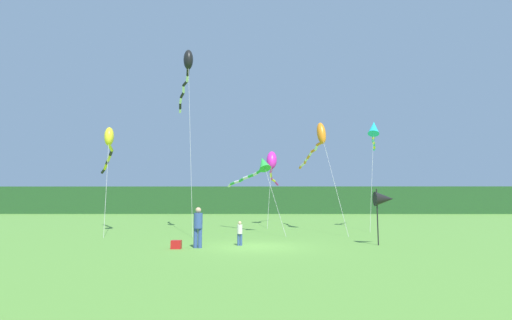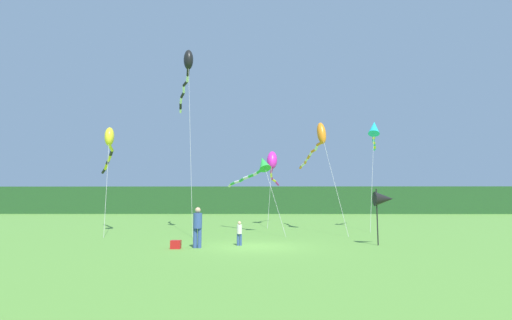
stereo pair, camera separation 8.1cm
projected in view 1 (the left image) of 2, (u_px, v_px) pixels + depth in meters
ground_plane at (255, 247)px, 16.95m from camera, size 120.00×120.00×0.00m
distant_treeline at (258, 200)px, 61.91m from camera, size 108.00×3.48×4.49m
person_adult at (198, 225)px, 16.53m from camera, size 0.40×0.40×1.80m
person_child at (240, 232)px, 17.39m from camera, size 0.25×0.25×1.13m
cooler_box at (176, 245)px, 16.14m from camera, size 0.44×0.31×0.37m
banner_flag_pole at (384, 199)px, 17.70m from camera, size 0.90×0.70×2.67m
kite_yellow at (109, 144)px, 25.51m from camera, size 4.14×8.90×7.15m
kite_black at (187, 68)px, 26.52m from camera, size 3.07×9.55×12.80m
kite_cyan at (374, 130)px, 29.14m from camera, size 2.61×6.53×8.54m
kite_magenta at (272, 162)px, 33.26m from camera, size 1.43×9.50×6.73m
kite_orange at (318, 140)px, 26.84m from camera, size 1.81×9.85×7.78m
kite_green at (258, 168)px, 25.30m from camera, size 4.10×7.63×5.21m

